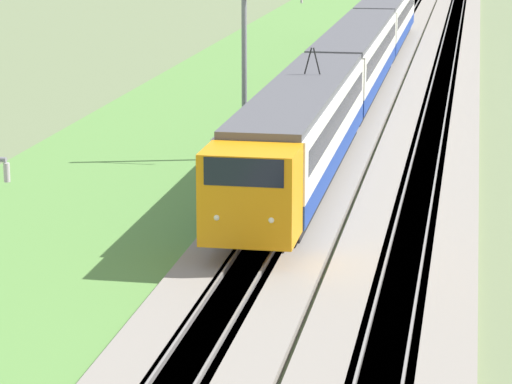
% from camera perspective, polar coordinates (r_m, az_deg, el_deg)
% --- Properties ---
extents(ballast_main, '(240.00, 4.40, 0.30)m').
position_cam_1_polar(ballast_main, '(63.82, 4.36, 3.94)').
color(ballast_main, gray).
rests_on(ballast_main, ground).
extents(ballast_adjacent, '(240.00, 4.40, 0.30)m').
position_cam_1_polar(ballast_adjacent, '(63.52, 8.48, 3.78)').
color(ballast_adjacent, gray).
rests_on(ballast_adjacent, ground).
extents(track_main, '(240.00, 1.57, 0.45)m').
position_cam_1_polar(track_main, '(63.82, 4.36, 3.95)').
color(track_main, '#4C4238').
rests_on(track_main, ground).
extents(track_adjacent, '(240.00, 1.57, 0.45)m').
position_cam_1_polar(track_adjacent, '(63.52, 8.48, 3.79)').
color(track_adjacent, '#4C4238').
rests_on(track_adjacent, ground).
extents(grass_verge, '(240.00, 12.44, 0.12)m').
position_cam_1_polar(grass_verge, '(64.84, -1.54, 4.05)').
color(grass_verge, '#5B8E42').
rests_on(grass_verge, ground).
extents(passenger_train, '(65.65, 2.96, 5.12)m').
position_cam_1_polar(passenger_train, '(67.31, 4.74, 6.39)').
color(passenger_train, orange).
rests_on(passenger_train, ground).
extents(catenary_mast_mid, '(0.22, 2.56, 7.99)m').
position_cam_1_polar(catenary_mast_mid, '(50.90, -0.49, 5.99)').
color(catenary_mast_mid, slate).
rests_on(catenary_mast_mid, ground).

